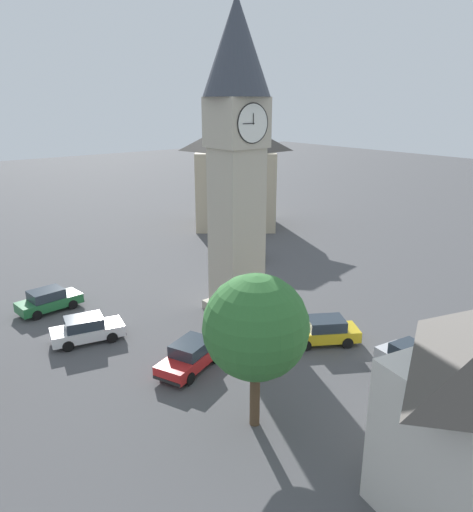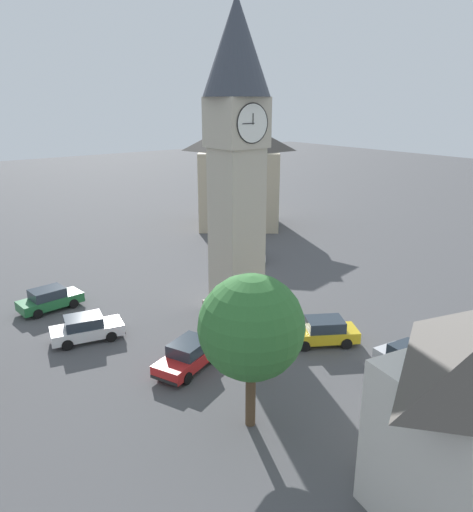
{
  "view_description": "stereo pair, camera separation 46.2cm",
  "coord_description": "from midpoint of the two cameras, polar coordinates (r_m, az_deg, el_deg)",
  "views": [
    {
      "loc": [
        18.92,
        23.91,
        13.57
      ],
      "look_at": [
        0.0,
        0.0,
        3.83
      ],
      "focal_mm": 34.39,
      "sensor_mm": 36.0,
      "label": 1
    },
    {
      "loc": [
        18.55,
        24.19,
        13.57
      ],
      "look_at": [
        0.0,
        0.0,
        3.83
      ],
      "focal_mm": 34.39,
      "sensor_mm": 36.0,
      "label": 2
    }
  ],
  "objects": [
    {
      "name": "ground_plane",
      "position": [
        33.37,
        -0.4,
        -6.28
      ],
      "size": [
        200.0,
        200.0,
        0.0
      ],
      "primitive_type": "plane",
      "color": "#4C4C4F"
    },
    {
      "name": "car_green_alley",
      "position": [
        35.35,
        -21.36,
        -4.82
      ],
      "size": [
        4.28,
        2.12,
        1.53
      ],
      "color": "#236B38",
      "rests_on": "ground"
    },
    {
      "name": "car_white_side",
      "position": [
        26.36,
        -5.88,
        -11.46
      ],
      "size": [
        4.46,
        3.12,
        1.53
      ],
      "color": "red",
      "rests_on": "ground"
    },
    {
      "name": "car_blue_kerb",
      "position": [
        27.2,
        19.57,
        -11.51
      ],
      "size": [
        2.27,
        4.33,
        1.53
      ],
      "color": "silver",
      "rests_on": "ground"
    },
    {
      "name": "clock_tower",
      "position": [
        30.56,
        -0.45,
        13.7
      ],
      "size": [
        4.05,
        4.05,
        19.59
      ],
      "color": "#A59C89",
      "rests_on": "ground"
    },
    {
      "name": "car_black_far",
      "position": [
        43.49,
        1.11,
        0.59
      ],
      "size": [
        3.28,
        4.45,
        1.53
      ],
      "color": "white",
      "rests_on": "ground"
    },
    {
      "name": "car_silver_kerb",
      "position": [
        30.35,
        -17.45,
        -8.13
      ],
      "size": [
        4.4,
        2.57,
        1.53
      ],
      "color": "white",
      "rests_on": "ground"
    },
    {
      "name": "pedestrian",
      "position": [
        25.35,
        3.1,
        -12.02
      ],
      "size": [
        0.55,
        0.28,
        1.69
      ],
      "color": "#706656",
      "rests_on": "ground"
    },
    {
      "name": "car_red_corner",
      "position": [
        29.2,
        9.64,
        -8.57
      ],
      "size": [
        4.41,
        3.58,
        1.53
      ],
      "color": "gold",
      "rests_on": "ground"
    },
    {
      "name": "tree",
      "position": [
        20.32,
        1.59,
        -8.28
      ],
      "size": [
        4.44,
        4.44,
        6.91
      ],
      "color": "brown",
      "rests_on": "ground"
    },
    {
      "name": "building_corner_back",
      "position": [
        54.44,
        -0.34,
        9.6
      ],
      "size": [
        11.62,
        11.39,
        11.54
      ],
      "color": "tan",
      "rests_on": "ground"
    }
  ]
}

